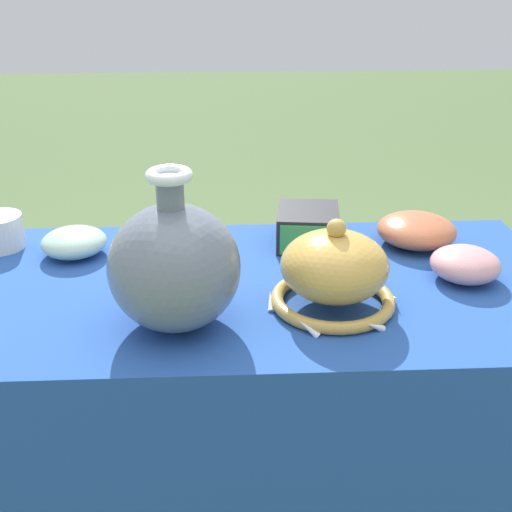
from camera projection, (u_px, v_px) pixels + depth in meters
The scene contains 7 objects.
display_table at pixel (241, 327), 1.20m from camera, with size 1.21×0.58×0.69m.
vase_tall_bulbous at pixel (174, 266), 1.01m from camera, with size 0.21×0.21×0.26m.
vase_dome_bell at pixel (334, 273), 1.08m from camera, with size 0.23×0.22×0.16m.
mosaic_tile_box at pixel (308, 227), 1.33m from camera, with size 0.14×0.16×0.07m.
bowl_shallow_rose at pixel (465, 264), 1.19m from camera, with size 0.13×0.13×0.06m, color #D19399.
bowl_shallow_terracotta at pixel (416, 230), 1.33m from camera, with size 0.16×0.16×0.06m, color #BC6642.
bowl_shallow_celadon at pixel (74, 242), 1.29m from camera, with size 0.13×0.13×0.05m, color #A8CCB7.
Camera 1 is at (-0.02, -1.06, 1.23)m, focal length 45.00 mm.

